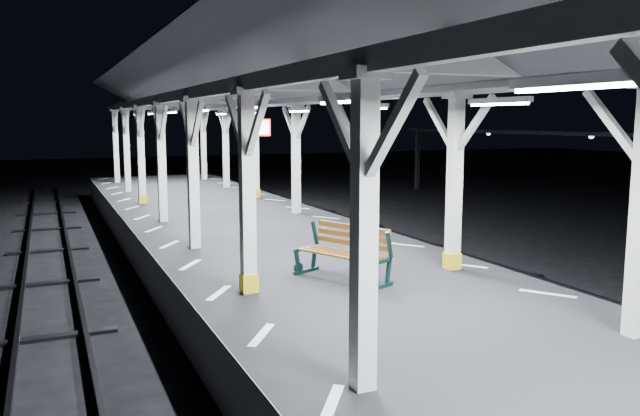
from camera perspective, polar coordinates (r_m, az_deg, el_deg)
ground at (r=9.77m, az=8.98°, el=-15.01°), size 120.00×120.00×0.00m
platform at (r=9.58m, az=9.05°, el=-12.25°), size 6.00×50.00×1.00m
hazard_stripes_left at (r=8.41m, az=-5.36°, el=-11.47°), size 1.00×48.00×0.01m
hazard_stripes_right at (r=10.90m, az=20.09°, el=-7.37°), size 1.00×48.00×0.01m
canopy at (r=9.01m, az=9.70°, el=12.75°), size 5.40×49.00×4.65m
bench_mid at (r=11.07m, az=2.33°, el=-3.94°), size 1.31×1.88×0.96m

